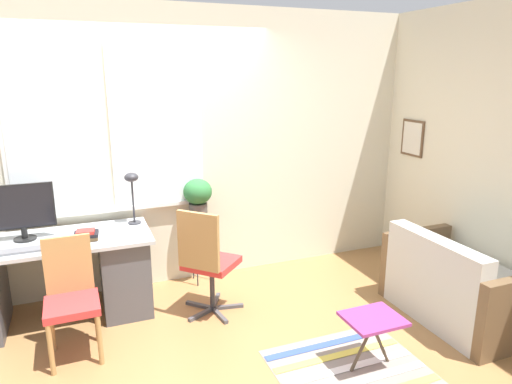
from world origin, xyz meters
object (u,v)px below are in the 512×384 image
(keyboard, at_px, (24,250))
(plant_stand, at_px, (199,227))
(potted_plant, at_px, (198,195))
(monitor, at_px, (21,210))
(office_chair_swivel, at_px, (207,260))
(book_stack, at_px, (86,235))
(desk_lamp, at_px, (132,184))
(couch_loveseat, at_px, (456,288))
(folding_stool, at_px, (373,322))
(desk_chair_wooden, at_px, (71,296))
(mouse, at_px, (60,245))

(keyboard, distance_m, plant_stand, 1.59)
(plant_stand, bearing_deg, potted_plant, 75.96)
(monitor, relative_size, office_chair_swivel, 0.52)
(book_stack, xyz_separation_m, potted_plant, (1.06, 0.38, 0.14))
(monitor, height_order, desk_lamp, desk_lamp)
(keyboard, height_order, desk_lamp, desk_lamp)
(desk_lamp, relative_size, couch_loveseat, 0.39)
(folding_stool, bearing_deg, office_chair_swivel, 127.71)
(book_stack, bearing_deg, desk_chair_wooden, -107.05)
(couch_loveseat, bearing_deg, folding_stool, 105.98)
(monitor, relative_size, book_stack, 2.40)
(keyboard, bearing_deg, mouse, 1.63)
(book_stack, xyz_separation_m, plant_stand, (1.06, 0.38, -0.19))
(potted_plant, bearing_deg, office_chair_swivel, -98.79)
(folding_stool, bearing_deg, couch_loveseat, 15.98)
(potted_plant, bearing_deg, plant_stand, -104.04)
(office_chair_swivel, relative_size, potted_plant, 2.49)
(keyboard, xyz_separation_m, plant_stand, (1.51, 0.46, -0.15))
(monitor, distance_m, keyboard, 0.38)
(potted_plant, xyz_separation_m, folding_stool, (0.79, -1.82, -0.55))
(desk_lamp, xyz_separation_m, couch_loveseat, (2.50, -1.43, -0.82))
(mouse, relative_size, office_chair_swivel, 0.06)
(book_stack, distance_m, desk_chair_wooden, 0.57)
(desk_chair_wooden, xyz_separation_m, potted_plant, (1.20, 0.84, 0.44))
(couch_loveseat, distance_m, folding_stool, 1.14)
(mouse, relative_size, desk_lamp, 0.13)
(book_stack, distance_m, potted_plant, 1.13)
(desk_lamp, distance_m, potted_plant, 0.66)
(mouse, xyz_separation_m, office_chair_swivel, (1.15, -0.21, -0.23))
(keyboard, relative_size, desk_chair_wooden, 0.41)
(monitor, relative_size, desk_chair_wooden, 0.57)
(desk_lamp, relative_size, office_chair_swivel, 0.49)
(keyboard, distance_m, desk_chair_wooden, 0.56)
(desk_lamp, bearing_deg, monitor, -173.71)
(office_chair_swivel, xyz_separation_m, folding_stool, (0.89, -1.15, -0.15))
(office_chair_swivel, relative_size, couch_loveseat, 0.81)
(office_chair_swivel, bearing_deg, folding_stool, 173.20)
(book_stack, xyz_separation_m, couch_loveseat, (2.93, -1.13, -0.49))
(plant_stand, relative_size, folding_stool, 1.69)
(office_chair_swivel, bearing_deg, book_stack, 28.82)
(mouse, xyz_separation_m, plant_stand, (1.26, 0.45, -0.16))
(office_chair_swivel, relative_size, plant_stand, 1.44)
(office_chair_swivel, bearing_deg, couch_loveseat, -157.53)
(keyboard, distance_m, office_chair_swivel, 1.44)
(desk_lamp, height_order, plant_stand, desk_lamp)
(mouse, height_order, plant_stand, mouse)
(office_chair_swivel, distance_m, couch_loveseat, 2.16)
(monitor, relative_size, plant_stand, 0.75)
(potted_plant, bearing_deg, couch_loveseat, -38.75)
(desk_chair_wooden, bearing_deg, potted_plant, 34.31)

